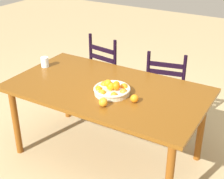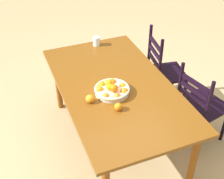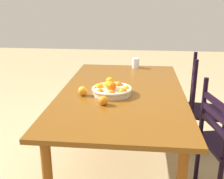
{
  "view_description": "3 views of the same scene",
  "coord_description": "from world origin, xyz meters",
  "px_view_note": "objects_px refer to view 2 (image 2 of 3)",
  "views": [
    {
      "loc": [
        1.4,
        -2.29,
        2.11
      ],
      "look_at": [
        0.1,
        -0.08,
        0.81
      ],
      "focal_mm": 52.94,
      "sensor_mm": 36.0,
      "label": 1
    },
    {
      "loc": [
        2.17,
        -0.9,
        2.48
      ],
      "look_at": [
        0.1,
        -0.08,
        0.81
      ],
      "focal_mm": 49.27,
      "sensor_mm": 36.0,
      "label": 2
    },
    {
      "loc": [
        2.23,
        0.14,
        1.52
      ],
      "look_at": [
        0.1,
        -0.08,
        0.81
      ],
      "focal_mm": 44.99,
      "sensor_mm": 36.0,
      "label": 3
    }
  ],
  "objects_px": {
    "fruit_bowl": "(112,90)",
    "orange_loose_1": "(90,99)",
    "chair_near_window": "(163,72)",
    "drinking_glass": "(96,41)",
    "chair_by_cabinet": "(200,106)",
    "orange_loose_0": "(118,107)",
    "dining_table": "(115,92)"
  },
  "relations": [
    {
      "from": "dining_table",
      "to": "chair_by_cabinet",
      "type": "bearing_deg",
      "value": 72.08
    },
    {
      "from": "chair_near_window",
      "to": "orange_loose_1",
      "type": "height_order",
      "value": "chair_near_window"
    },
    {
      "from": "dining_table",
      "to": "drinking_glass",
      "type": "bearing_deg",
      "value": 173.34
    },
    {
      "from": "orange_loose_0",
      "to": "drinking_glass",
      "type": "relative_size",
      "value": 0.66
    },
    {
      "from": "orange_loose_1",
      "to": "orange_loose_0",
      "type": "bearing_deg",
      "value": 45.41
    },
    {
      "from": "chair_near_window",
      "to": "orange_loose_1",
      "type": "xyz_separation_m",
      "value": [
        0.59,
        -1.1,
        0.35
      ]
    },
    {
      "from": "chair_near_window",
      "to": "drinking_glass",
      "type": "bearing_deg",
      "value": 71.43
    },
    {
      "from": "orange_loose_1",
      "to": "fruit_bowl",
      "type": "bearing_deg",
      "value": 102.74
    },
    {
      "from": "chair_by_cabinet",
      "to": "orange_loose_0",
      "type": "xyz_separation_m",
      "value": [
        0.07,
        -0.94,
        0.34
      ]
    },
    {
      "from": "orange_loose_1",
      "to": "drinking_glass",
      "type": "height_order",
      "value": "drinking_glass"
    },
    {
      "from": "dining_table",
      "to": "orange_loose_0",
      "type": "height_order",
      "value": "orange_loose_0"
    },
    {
      "from": "dining_table",
      "to": "chair_near_window",
      "type": "xyz_separation_m",
      "value": [
        -0.44,
        0.8,
        -0.23
      ]
    },
    {
      "from": "orange_loose_0",
      "to": "dining_table",
      "type": "bearing_deg",
      "value": 161.59
    },
    {
      "from": "dining_table",
      "to": "drinking_glass",
      "type": "xyz_separation_m",
      "value": [
        -0.8,
        0.09,
        0.13
      ]
    },
    {
      "from": "chair_by_cabinet",
      "to": "fruit_bowl",
      "type": "relative_size",
      "value": 2.86
    },
    {
      "from": "orange_loose_0",
      "to": "orange_loose_1",
      "type": "distance_m",
      "value": 0.27
    },
    {
      "from": "fruit_bowl",
      "to": "orange_loose_0",
      "type": "relative_size",
      "value": 4.72
    },
    {
      "from": "chair_near_window",
      "to": "orange_loose_1",
      "type": "distance_m",
      "value": 1.3
    },
    {
      "from": "orange_loose_1",
      "to": "chair_by_cabinet",
      "type": "bearing_deg",
      "value": 84.23
    },
    {
      "from": "chair_near_window",
      "to": "drinking_glass",
      "type": "relative_size",
      "value": 9.45
    },
    {
      "from": "dining_table",
      "to": "fruit_bowl",
      "type": "relative_size",
      "value": 5.57
    },
    {
      "from": "dining_table",
      "to": "orange_loose_0",
      "type": "distance_m",
      "value": 0.38
    },
    {
      "from": "fruit_bowl",
      "to": "orange_loose_1",
      "type": "height_order",
      "value": "fruit_bowl"
    },
    {
      "from": "dining_table",
      "to": "drinking_glass",
      "type": "height_order",
      "value": "drinking_glass"
    },
    {
      "from": "fruit_bowl",
      "to": "chair_near_window",
      "type": "bearing_deg",
      "value": 121.8
    },
    {
      "from": "chair_near_window",
      "to": "fruit_bowl",
      "type": "height_order",
      "value": "chair_near_window"
    },
    {
      "from": "chair_near_window",
      "to": "fruit_bowl",
      "type": "xyz_separation_m",
      "value": [
        0.54,
        -0.88,
        0.35
      ]
    },
    {
      "from": "chair_near_window",
      "to": "fruit_bowl",
      "type": "bearing_deg",
      "value": 130.43
    },
    {
      "from": "chair_near_window",
      "to": "drinking_glass",
      "type": "distance_m",
      "value": 0.87
    },
    {
      "from": "fruit_bowl",
      "to": "orange_loose_1",
      "type": "xyz_separation_m",
      "value": [
        0.05,
        -0.23,
        -0.0
      ]
    },
    {
      "from": "orange_loose_0",
      "to": "drinking_glass",
      "type": "xyz_separation_m",
      "value": [
        -1.15,
        0.21,
        0.02
      ]
    },
    {
      "from": "chair_near_window",
      "to": "chair_by_cabinet",
      "type": "relative_size",
      "value": 1.06
    }
  ]
}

